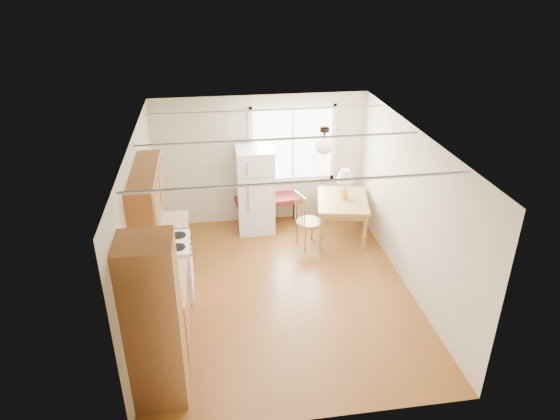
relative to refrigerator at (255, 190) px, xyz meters
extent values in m
cube|color=#613413|center=(0.17, -2.10, -0.81)|extent=(4.60, 5.60, 0.12)
cube|color=white|center=(0.17, -2.10, 1.69)|extent=(4.60, 5.60, 0.12)
cube|color=beige|center=(0.17, 0.40, 0.44)|extent=(4.60, 0.10, 2.50)
cube|color=beige|center=(0.17, -4.60, 0.44)|extent=(4.60, 0.10, 2.50)
cube|color=beige|center=(-1.83, -2.10, 0.44)|extent=(0.10, 5.60, 2.50)
cube|color=beige|center=(2.17, -2.10, 0.44)|extent=(0.10, 5.60, 2.50)
cube|color=brown|center=(-1.53, -3.95, 0.24)|extent=(0.60, 0.60, 2.10)
cube|color=brown|center=(-1.53, -2.95, -0.38)|extent=(0.60, 1.10, 0.86)
cube|color=tan|center=(-1.52, -2.95, 0.07)|extent=(0.62, 1.14, 0.04)
cube|color=white|center=(-1.51, -1.90, -0.36)|extent=(0.65, 0.76, 0.90)
cube|color=brown|center=(-1.53, -1.15, -0.38)|extent=(0.60, 0.60, 0.86)
cube|color=brown|center=(-1.67, -2.25, 1.04)|extent=(0.33, 1.60, 0.70)
cube|color=white|center=(0.77, 0.38, 0.74)|extent=(1.50, 0.02, 1.35)
cylinder|color=black|center=(0.87, -1.70, 1.65)|extent=(0.14, 0.14, 0.06)
cylinder|color=black|center=(0.87, -1.70, 1.55)|extent=(0.03, 0.03, 0.16)
sphere|color=white|center=(0.87, -1.70, 1.41)|extent=(0.26, 0.26, 0.26)
cube|color=white|center=(0.00, 0.00, 0.00)|extent=(0.68, 0.68, 1.63)
cube|color=gray|center=(0.00, -0.33, 0.38)|extent=(0.67, 0.02, 0.02)
cube|color=gray|center=(-0.17, -0.35, 0.16)|extent=(0.03, 0.03, 0.98)
cube|color=#5C1516|center=(0.27, 0.12, -0.28)|extent=(1.31, 0.61, 0.10)
cylinder|color=black|center=(-0.27, -0.06, -0.57)|extent=(0.04, 0.04, 0.49)
cylinder|color=black|center=(0.80, -0.06, -0.57)|extent=(0.04, 0.04, 0.49)
cylinder|color=black|center=(-0.27, 0.30, -0.57)|extent=(0.04, 0.04, 0.49)
cylinder|color=black|center=(0.80, 0.30, -0.57)|extent=(0.04, 0.04, 0.49)
cube|color=olive|center=(1.55, -0.50, -0.09)|extent=(1.12, 1.35, 0.06)
cube|color=olive|center=(1.55, -0.50, -0.17)|extent=(1.00, 1.24, 0.10)
cylinder|color=olive|center=(1.07, -0.94, -0.47)|extent=(0.07, 0.07, 0.69)
cylinder|color=olive|center=(1.82, -1.10, -0.47)|extent=(0.07, 0.07, 0.69)
cylinder|color=olive|center=(1.29, 0.09, -0.47)|extent=(0.07, 0.07, 0.69)
cylinder|color=olive|center=(2.03, -0.06, -0.47)|extent=(0.07, 0.07, 0.69)
cylinder|color=olive|center=(0.87, -0.78, -0.34)|extent=(0.46, 0.46, 0.05)
cylinder|color=olive|center=(0.77, -0.98, -0.58)|extent=(0.04, 0.04, 0.47)
cylinder|color=olive|center=(1.07, -0.88, -0.58)|extent=(0.04, 0.04, 0.47)
cylinder|color=olive|center=(0.68, -0.68, -0.58)|extent=(0.04, 0.04, 0.47)
cylinder|color=olive|center=(0.98, -0.58, -0.58)|extent=(0.04, 0.04, 0.47)
cylinder|color=gold|center=(1.58, -0.48, 0.00)|extent=(0.15, 0.15, 0.13)
cylinder|color=gold|center=(1.58, -0.48, 0.17)|extent=(0.03, 0.03, 0.22)
cone|color=white|center=(1.58, -0.48, 0.39)|extent=(0.33, 0.33, 0.22)
cube|color=black|center=(-1.55, -2.81, 0.12)|extent=(0.17, 0.20, 0.07)
cube|color=black|center=(-1.55, -2.89, 0.28)|extent=(0.16, 0.06, 0.25)
cylinder|color=black|center=(-1.55, -2.77, 0.21)|extent=(0.12, 0.12, 0.11)
cylinder|color=red|center=(-1.60, -2.76, 0.17)|extent=(0.12, 0.12, 0.17)
sphere|color=red|center=(-1.60, -2.76, 0.28)|extent=(0.06, 0.06, 0.06)
camera|label=1|loc=(-0.80, -8.49, 3.80)|focal=32.00mm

